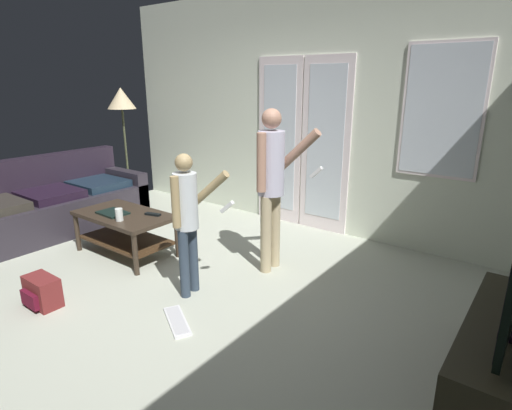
{
  "coord_description": "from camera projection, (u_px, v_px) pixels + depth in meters",
  "views": [
    {
      "loc": [
        2.57,
        -2.09,
        1.78
      ],
      "look_at": [
        0.76,
        0.33,
        0.87
      ],
      "focal_mm": 28.88,
      "sensor_mm": 36.0,
      "label": 1
    }
  ],
  "objects": [
    {
      "name": "tv_stand",
      "position": [
        503.0,
        357.0,
        2.42
      ],
      "size": [
        0.44,
        1.38,
        0.44
      ],
      "color": "black",
      "rests_on": "ground_plane"
    },
    {
      "name": "wall_back_with_doors",
      "position": [
        307.0,
        114.0,
        4.92
      ],
      "size": [
        5.78,
        0.09,
        2.87
      ],
      "color": "silver",
      "rests_on": "ground_plane"
    },
    {
      "name": "floor_lamp",
      "position": [
        122.0,
        103.0,
        5.88
      ],
      "size": [
        0.4,
        0.4,
        1.68
      ],
      "color": "#37272B",
      "rests_on": "ground_plane"
    },
    {
      "name": "ground_plane",
      "position": [
        164.0,
        294.0,
        3.59
      ],
      "size": [
        5.78,
        4.68,
        0.02
      ],
      "primitive_type": "cube",
      "color": "#B4B9A7"
    },
    {
      "name": "cup_near_edge",
      "position": [
        119.0,
        215.0,
        4.05
      ],
      "size": [
        0.07,
        0.07,
        0.13
      ],
      "primitive_type": "cylinder",
      "color": "white",
      "rests_on": "coffee_table"
    },
    {
      "name": "laptop_closed",
      "position": [
        113.0,
        213.0,
        4.28
      ],
      "size": [
        0.32,
        0.23,
        0.02
      ],
      "primitive_type": "cube",
      "rotation": [
        0.0,
        0.0,
        -0.04
      ],
      "color": "black",
      "rests_on": "coffee_table"
    },
    {
      "name": "loose_keyboard",
      "position": [
        177.0,
        321.0,
        3.16
      ],
      "size": [
        0.45,
        0.33,
        0.02
      ],
      "color": "white",
      "rests_on": "ground_plane"
    },
    {
      "name": "backpack",
      "position": [
        42.0,
        292.0,
        3.37
      ],
      "size": [
        0.32,
        0.22,
        0.25
      ],
      "color": "maroon",
      "rests_on": "ground_plane"
    },
    {
      "name": "coffee_table",
      "position": [
        125.0,
        224.0,
        4.33
      ],
      "size": [
        1.06,
        0.6,
        0.45
      ],
      "color": "#352A1F",
      "rests_on": "ground_plane"
    },
    {
      "name": "person_child",
      "position": [
        187.0,
        213.0,
        3.38
      ],
      "size": [
        0.45,
        0.39,
        1.23
      ],
      "color": "#313E4E",
      "rests_on": "ground_plane"
    },
    {
      "name": "tv_remote_black",
      "position": [
        153.0,
        214.0,
        4.23
      ],
      "size": [
        0.18,
        0.09,
        0.02
      ],
      "primitive_type": "cube",
      "rotation": [
        0.0,
        0.0,
        0.28
      ],
      "color": "black",
      "rests_on": "coffee_table"
    },
    {
      "name": "leather_couch",
      "position": [
        49.0,
        207.0,
        4.99
      ],
      "size": [
        0.88,
        2.25,
        0.89
      ],
      "color": "#2B272F",
      "rests_on": "ground_plane"
    },
    {
      "name": "person_adult",
      "position": [
        272.0,
        177.0,
        3.8
      ],
      "size": [
        0.55,
        0.44,
        1.55
      ],
      "color": "tan",
      "rests_on": "ground_plane"
    }
  ]
}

